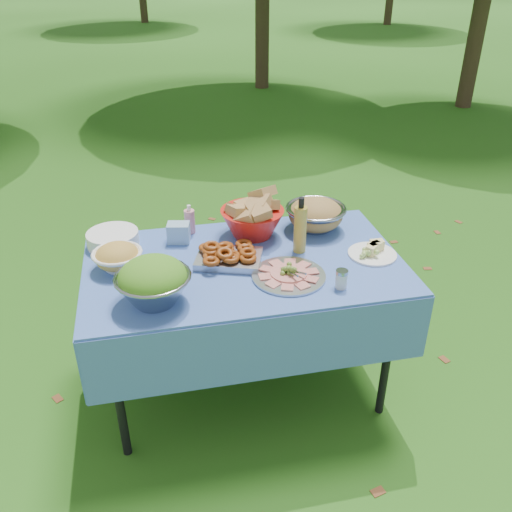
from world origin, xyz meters
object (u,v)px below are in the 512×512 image
(plate_stack, at_px, (113,239))
(oil_bottle, at_px, (300,225))
(pasta_bowl_steel, at_px, (316,214))
(bread_bowl, at_px, (252,216))
(picnic_table, at_px, (245,328))
(charcuterie_platter, at_px, (289,270))
(salad_bowl, at_px, (153,281))

(plate_stack, relative_size, oil_bottle, 0.90)
(pasta_bowl_steel, bearing_deg, bread_bowl, -178.84)
(pasta_bowl_steel, xyz_separation_m, oil_bottle, (-0.15, -0.22, 0.06))
(bread_bowl, bearing_deg, plate_stack, 177.14)
(pasta_bowl_steel, bearing_deg, picnic_table, -147.74)
(picnic_table, bearing_deg, plate_stack, 153.61)
(picnic_table, height_order, plate_stack, plate_stack)
(plate_stack, bearing_deg, charcuterie_platter, -31.17)
(plate_stack, relative_size, charcuterie_platter, 0.76)
(picnic_table, relative_size, bread_bowl, 4.59)
(charcuterie_platter, bearing_deg, oil_bottle, 63.01)
(bread_bowl, xyz_separation_m, oil_bottle, (0.19, -0.21, 0.03))
(salad_bowl, bearing_deg, charcuterie_platter, 7.11)
(oil_bottle, bearing_deg, picnic_table, -169.55)
(oil_bottle, bearing_deg, plate_stack, 164.38)
(picnic_table, bearing_deg, oil_bottle, 10.45)
(plate_stack, relative_size, pasta_bowl_steel, 0.82)
(bread_bowl, bearing_deg, oil_bottle, -48.33)
(oil_bottle, bearing_deg, pasta_bowl_steel, 55.98)
(salad_bowl, distance_m, bread_bowl, 0.72)
(pasta_bowl_steel, distance_m, oil_bottle, 0.27)
(picnic_table, relative_size, plate_stack, 5.86)
(salad_bowl, relative_size, pasta_bowl_steel, 1.00)
(plate_stack, distance_m, oil_bottle, 0.91)
(plate_stack, height_order, pasta_bowl_steel, pasta_bowl_steel)
(picnic_table, xyz_separation_m, bread_bowl, (0.09, 0.26, 0.49))
(plate_stack, height_order, oil_bottle, oil_bottle)
(picnic_table, height_order, charcuterie_platter, charcuterie_platter)
(pasta_bowl_steel, height_order, oil_bottle, oil_bottle)
(salad_bowl, height_order, bread_bowl, bread_bowl)
(picnic_table, xyz_separation_m, salad_bowl, (-0.42, -0.24, 0.48))
(salad_bowl, height_order, oil_bottle, oil_bottle)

